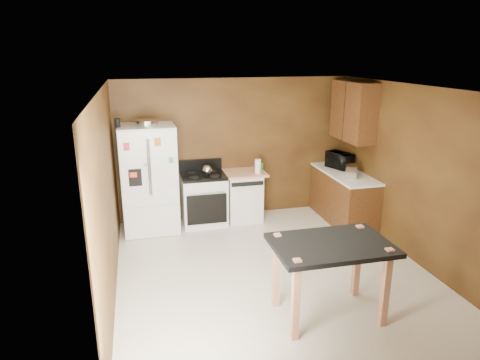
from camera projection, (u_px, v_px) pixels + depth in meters
name	position (u px, v px, depth m)	size (l,w,h in m)	color
floor	(272.00, 270.00, 5.99)	(4.50, 4.50, 0.00)	white
ceiling	(276.00, 88.00, 5.26)	(4.50, 4.50, 0.00)	white
wall_back	(235.00, 149.00, 7.72)	(4.20, 4.20, 0.00)	brown
wall_front	(358.00, 264.00, 3.53)	(4.20, 4.20, 0.00)	brown
wall_left	(108.00, 198.00, 5.15)	(4.50, 4.50, 0.00)	brown
wall_right	(413.00, 174.00, 6.10)	(4.50, 4.50, 0.00)	brown
roasting_pan	(147.00, 123.00, 6.80)	(0.36, 0.36, 0.09)	silver
pen_cup	(117.00, 123.00, 6.66)	(0.09, 0.09, 0.13)	black
kettle	(207.00, 170.00, 7.31)	(0.17, 0.17, 0.17)	silver
paper_towel	(258.00, 166.00, 7.44)	(0.11, 0.11, 0.25)	white
green_canister	(260.00, 166.00, 7.68)	(0.11, 0.11, 0.12)	green
toaster	(351.00, 171.00, 7.20)	(0.17, 0.28, 0.21)	silver
microwave	(339.00, 161.00, 7.73)	(0.48, 0.32, 0.26)	black
refrigerator	(149.00, 179.00, 7.11)	(0.90, 0.80, 1.80)	white
gas_range	(204.00, 198.00, 7.50)	(0.76, 0.68, 1.10)	white
dishwasher	(243.00, 195.00, 7.69)	(0.78, 0.63, 0.89)	white
right_cabinets	(346.00, 171.00, 7.52)	(0.63, 1.58, 2.45)	brown
island	(331.00, 254.00, 4.75)	(1.31, 0.88, 0.93)	black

